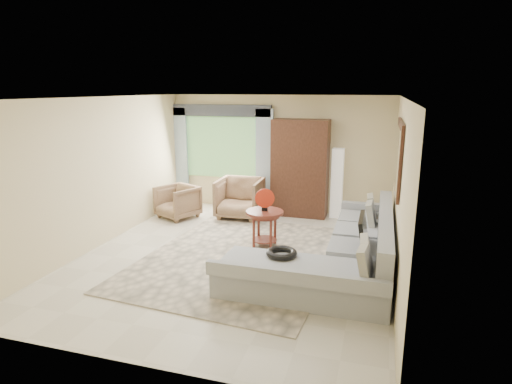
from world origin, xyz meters
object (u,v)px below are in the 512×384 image
(coffee_table, at_px, (265,228))
(armchair_left, at_px, (177,202))
(floor_lamp, at_px, (337,183))
(armoire, at_px, (300,168))
(potted_plant, at_px, (169,198))
(sectional_sofa, at_px, (344,256))
(armchair_right, at_px, (240,198))
(tv_screen, at_px, (364,232))

(coffee_table, distance_m, armchair_left, 2.55)
(coffee_table, bearing_deg, floor_lamp, 65.08)
(armoire, bearing_deg, coffee_table, -95.78)
(armchair_left, relative_size, potted_plant, 1.44)
(armchair_left, xyz_separation_m, potted_plant, (-0.48, 0.52, -0.08))
(coffee_table, xyz_separation_m, armoire, (0.21, 2.12, 0.70))
(sectional_sofa, xyz_separation_m, armchair_left, (-3.72, 1.93, 0.07))
(armchair_right, height_order, floor_lamp, floor_lamp)
(sectional_sofa, distance_m, armoire, 3.24)
(armoire, xyz_separation_m, floor_lamp, (0.80, 0.06, -0.30))
(coffee_table, xyz_separation_m, armchair_left, (-2.27, 1.16, 0.01))
(armoire, bearing_deg, sectional_sofa, -66.94)
(sectional_sofa, height_order, armchair_left, sectional_sofa)
(sectional_sofa, bearing_deg, tv_screen, -19.32)
(sectional_sofa, xyz_separation_m, armchair_right, (-2.43, 2.33, 0.15))
(tv_screen, bearing_deg, potted_plant, 150.30)
(coffee_table, height_order, potted_plant, coffee_table)
(coffee_table, distance_m, potted_plant, 3.22)
(sectional_sofa, distance_m, tv_screen, 0.52)
(sectional_sofa, xyz_separation_m, potted_plant, (-4.20, 2.45, -0.01))
(sectional_sofa, relative_size, potted_plant, 6.42)
(armchair_left, height_order, floor_lamp, floor_lamp)
(armchair_right, distance_m, armoire, 1.46)
(coffee_table, height_order, armchair_left, armchair_left)
(tv_screen, height_order, coffee_table, tv_screen)
(armchair_left, relative_size, armchair_right, 0.82)
(tv_screen, distance_m, armchair_right, 3.64)
(tv_screen, bearing_deg, sectional_sofa, 160.68)
(potted_plant, bearing_deg, armchair_right, -3.88)
(coffee_table, bearing_deg, sectional_sofa, -28.10)
(coffee_table, relative_size, potted_plant, 1.22)
(armchair_right, height_order, potted_plant, armchair_right)
(floor_lamp, bearing_deg, armchair_left, -162.63)
(sectional_sofa, bearing_deg, potted_plant, 149.70)
(armchair_left, bearing_deg, tv_screen, -1.68)
(tv_screen, relative_size, potted_plant, 1.37)
(armchair_left, relative_size, floor_lamp, 0.52)
(potted_plant, bearing_deg, floor_lamp, 7.62)
(sectional_sofa, relative_size, floor_lamp, 2.31)
(tv_screen, xyz_separation_m, potted_plant, (-4.47, 2.55, -0.45))
(sectional_sofa, relative_size, tv_screen, 4.68)
(armchair_left, bearing_deg, armoire, 46.52)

